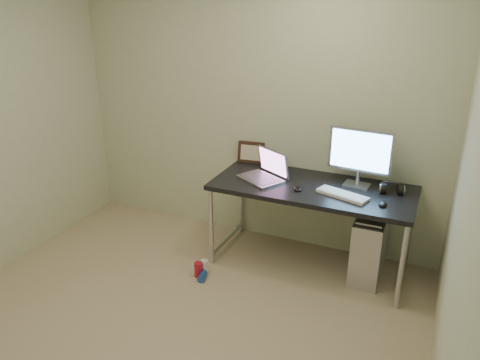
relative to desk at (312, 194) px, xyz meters
name	(u,v)px	position (x,y,z in m)	size (l,w,h in m)	color
floor	(154,342)	(-0.68, -1.39, -0.67)	(3.50, 3.50, 0.00)	tan
wall_back	(253,109)	(-0.68, 0.36, 0.58)	(3.50, 0.02, 2.50)	beige
wall_right	(466,230)	(1.07, -1.39, 0.58)	(0.02, 3.50, 2.50)	beige
desk	(312,194)	(0.00, 0.00, 0.00)	(1.65, 0.72, 0.75)	black
tower_computer	(370,246)	(0.50, 0.05, -0.39)	(0.23, 0.53, 0.59)	silver
cable_a	(370,218)	(0.45, 0.31, -0.27)	(0.01, 0.01, 0.70)	black
cable_b	(380,223)	(0.54, 0.29, -0.29)	(0.01, 0.01, 0.72)	black
can_red	(198,270)	(-0.79, -0.56, -0.61)	(0.07, 0.07, 0.13)	red
can_white	(204,267)	(-0.77, -0.50, -0.61)	(0.07, 0.07, 0.12)	white
can_blue	(202,276)	(-0.74, -0.59, -0.64)	(0.06, 0.06, 0.11)	#214BB3
laptop	(265,172)	(-0.42, -0.01, 0.13)	(0.46, 0.43, 0.25)	#B0B1B7
monitor	(360,153)	(0.33, 0.16, 0.36)	(0.52, 0.17, 0.48)	#B0B1B7
keyboard	(342,195)	(0.27, -0.11, 0.09)	(0.41, 0.13, 0.02)	white
mouse_right	(383,203)	(0.58, -0.15, 0.09)	(0.06, 0.10, 0.03)	black
mouse_left	(298,188)	(-0.09, -0.13, 0.09)	(0.07, 0.11, 0.04)	black
headphones	(392,189)	(0.61, 0.11, 0.11)	(0.19, 0.11, 0.12)	black
picture_frame	(251,152)	(-0.69, 0.32, 0.18)	(0.25, 0.03, 0.20)	black
webcam	(283,159)	(-0.36, 0.29, 0.17)	(0.05, 0.04, 0.12)	silver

